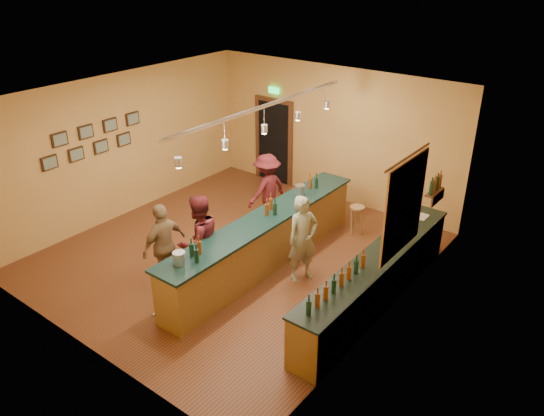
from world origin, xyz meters
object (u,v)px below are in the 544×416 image
Objects in this scene: customer_a at (199,241)px; bar_stool at (357,213)px; customer_c at (267,189)px; tasting_bar at (265,238)px; back_counter at (376,280)px; customer_b at (164,245)px; bartender at (303,239)px.

customer_a is 2.72× the size of bar_stool.
tasting_bar is at bearing 43.86° from customer_c.
bar_stool is at bearing 167.84° from customer_a.
customer_c is (-3.34, 1.30, 0.31)m from back_counter.
bar_stool is at bearing 118.43° from customer_c.
tasting_bar is 7.90× the size of bar_stool.
tasting_bar is at bearing 147.14° from customer_b.
customer_a is 2.72m from customer_c.
back_counter is 7.05× the size of bar_stool.
customer_a is at bearing -110.98° from bar_stool.
bartender reaches higher than customer_c.
customer_b is at bearing 8.25° from customer_c.
back_counter is 2.85× the size of customer_c.
customer_c reaches higher than customer_b.
customer_a reaches higher than customer_b.
customer_a is at bearing -115.05° from tasting_bar.
customer_b is 3.03m from customer_c.
customer_a is 1.10× the size of customer_c.
customer_c is at bearing 77.91° from bartender.
back_counter reaches higher than bar_stool.
customer_c is (-0.05, 3.03, 0.00)m from customer_b.
back_counter is 0.89× the size of tasting_bar.
tasting_bar is 3.10× the size of bartender.
customer_a reaches higher than tasting_bar.
customer_a is 3.64m from bar_stool.
bartender is at bearing 6.24° from tasting_bar.
customer_a reaches higher than customer_c.
tasting_bar is 3.21× the size of customer_b.
tasting_bar reaches higher than bar_stool.
customer_a is 1.10× the size of customer_b.
back_counter is 2.76× the size of bartender.
customer_c is at bearing -177.70° from customer_b.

